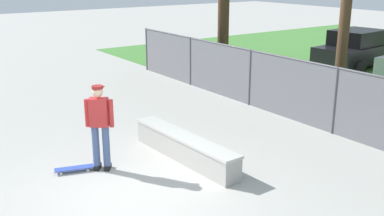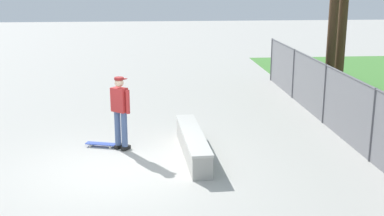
{
  "view_description": "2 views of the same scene",
  "coord_description": "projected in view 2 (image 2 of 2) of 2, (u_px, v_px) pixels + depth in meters",
  "views": [
    {
      "loc": [
        7.06,
        -3.58,
        4.08
      ],
      "look_at": [
        -0.62,
        1.82,
        1.23
      ],
      "focal_mm": 42.81,
      "sensor_mm": 36.0,
      "label": 1
    },
    {
      "loc": [
        10.59,
        0.73,
        4.15
      ],
      "look_at": [
        -1.24,
        1.77,
        1.06
      ],
      "focal_mm": 46.61,
      "sensor_mm": 36.0,
      "label": 2
    }
  ],
  "objects": [
    {
      "name": "concrete_ledge",
      "position": [
        193.0,
        144.0,
        12.03
      ],
      "size": [
        3.3,
        0.63,
        0.57
      ],
      "color": "#A8A59E",
      "rests_on": "ground"
    },
    {
      "name": "skateboard",
      "position": [
        101.0,
        144.0,
        12.67
      ],
      "size": [
        0.42,
        0.82,
        0.09
      ],
      "color": "#334CB2",
      "rests_on": "ground"
    },
    {
      "name": "ground_plane",
      "position": [
        119.0,
        169.0,
        11.19
      ],
      "size": [
        80.0,
        80.0,
        0.0
      ],
      "primitive_type": "plane",
      "color": "#ADAAA3"
    },
    {
      "name": "chainlink_fence",
      "position": [
        373.0,
        122.0,
        11.44
      ],
      "size": [
        19.36,
        0.07,
        1.76
      ],
      "color": "#4C4C51",
      "rests_on": "ground"
    },
    {
      "name": "skateboarder",
      "position": [
        120.0,
        110.0,
        12.24
      ],
      "size": [
        0.43,
        0.49,
        1.84
      ],
      "color": "black",
      "rests_on": "ground"
    }
  ]
}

